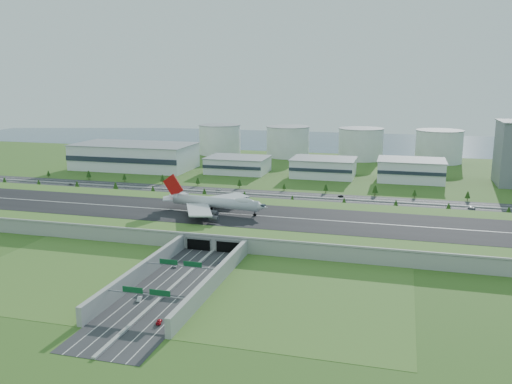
% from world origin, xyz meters
% --- Properties ---
extents(ground, '(1200.00, 1200.00, 0.00)m').
position_xyz_m(ground, '(0.00, 0.00, 0.00)').
color(ground, '#365D1D').
rests_on(ground, ground).
extents(airfield_deck, '(520.00, 100.00, 9.20)m').
position_xyz_m(airfield_deck, '(0.00, -0.09, 4.12)').
color(airfield_deck, gray).
rests_on(airfield_deck, ground).
extents(underpass_road, '(38.80, 120.40, 8.00)m').
position_xyz_m(underpass_road, '(0.00, -99.42, 3.43)').
color(underpass_road, '#28282B').
rests_on(underpass_road, ground).
extents(sign_gantry_near, '(38.70, 0.70, 9.80)m').
position_xyz_m(sign_gantry_near, '(0.00, -95.04, 6.95)').
color(sign_gantry_near, gray).
rests_on(sign_gantry_near, ground).
extents(sign_gantry_far, '(38.70, 0.70, 9.80)m').
position_xyz_m(sign_gantry_far, '(0.00, -130.04, 6.95)').
color(sign_gantry_far, gray).
rests_on(sign_gantry_far, ground).
extents(north_expressway, '(560.00, 36.00, 0.12)m').
position_xyz_m(north_expressway, '(0.00, 95.00, 0.06)').
color(north_expressway, '#28282B').
rests_on(north_expressway, ground).
extents(tree_row, '(500.91, 48.72, 8.46)m').
position_xyz_m(tree_row, '(8.83, 94.34, 4.72)').
color(tree_row, '#3D2819').
rests_on(tree_row, ground).
extents(hangar_west, '(120.00, 60.00, 25.00)m').
position_xyz_m(hangar_west, '(-170.00, 185.00, 12.50)').
color(hangar_west, silver).
rests_on(hangar_west, ground).
extents(hangar_mid_a, '(58.00, 42.00, 15.00)m').
position_xyz_m(hangar_mid_a, '(-60.00, 190.00, 7.50)').
color(hangar_mid_a, silver).
rests_on(hangar_mid_a, ground).
extents(hangar_mid_b, '(58.00, 42.00, 17.00)m').
position_xyz_m(hangar_mid_b, '(25.00, 190.00, 8.50)').
color(hangar_mid_b, silver).
rests_on(hangar_mid_b, ground).
extents(hangar_mid_c, '(58.00, 42.00, 19.00)m').
position_xyz_m(hangar_mid_c, '(105.00, 190.00, 9.50)').
color(hangar_mid_c, silver).
rests_on(hangar_mid_c, ground).
extents(fuel_tank_a, '(50.00, 50.00, 35.00)m').
position_xyz_m(fuel_tank_a, '(-120.00, 310.00, 17.50)').
color(fuel_tank_a, silver).
rests_on(fuel_tank_a, ground).
extents(fuel_tank_b, '(50.00, 50.00, 35.00)m').
position_xyz_m(fuel_tank_b, '(-35.00, 310.00, 17.50)').
color(fuel_tank_b, silver).
rests_on(fuel_tank_b, ground).
extents(fuel_tank_c, '(50.00, 50.00, 35.00)m').
position_xyz_m(fuel_tank_c, '(50.00, 310.00, 17.50)').
color(fuel_tank_c, silver).
rests_on(fuel_tank_c, ground).
extents(fuel_tank_d, '(50.00, 50.00, 35.00)m').
position_xyz_m(fuel_tank_d, '(135.00, 310.00, 17.50)').
color(fuel_tank_d, silver).
rests_on(fuel_tank_d, ground).
extents(bay_water, '(1200.00, 260.00, 0.06)m').
position_xyz_m(bay_water, '(0.00, 480.00, 0.03)').
color(bay_water, '#344B63').
rests_on(bay_water, ground).
extents(boeing_747, '(74.25, 69.78, 23.00)m').
position_xyz_m(boeing_747, '(-17.85, 2.40, 14.50)').
color(boeing_747, silver).
rests_on(boeing_747, airfield_deck).
extents(car_0, '(3.25, 4.76, 1.50)m').
position_xyz_m(car_0, '(-10.19, -78.84, 0.87)').
color(car_0, silver).
rests_on(car_0, ground).
extents(car_1, '(2.83, 4.96, 1.55)m').
position_xyz_m(car_1, '(-7.89, -121.31, 0.89)').
color(car_1, silver).
rests_on(car_1, ground).
extents(car_2, '(3.08, 5.73, 1.53)m').
position_xyz_m(car_2, '(11.35, -69.14, 0.88)').
color(car_2, '#0B1739').
rests_on(car_2, ground).
extents(car_3, '(3.20, 5.19, 1.40)m').
position_xyz_m(car_3, '(9.54, -139.07, 0.82)').
color(car_3, '#B3101B').
rests_on(car_3, ground).
extents(car_4, '(4.76, 2.35, 1.56)m').
position_xyz_m(car_4, '(-181.96, 89.78, 0.90)').
color(car_4, '#505155').
rests_on(car_4, ground).
extents(car_5, '(4.29, 1.53, 1.41)m').
position_xyz_m(car_5, '(51.42, 104.04, 0.82)').
color(car_5, black).
rests_on(car_5, ground).
extents(car_6, '(6.03, 3.90, 1.54)m').
position_xyz_m(car_6, '(146.69, 88.82, 0.89)').
color(car_6, silver).
rests_on(car_6, ground).
extents(car_7, '(5.42, 3.04, 1.48)m').
position_xyz_m(car_7, '(-49.98, 102.51, 0.86)').
color(car_7, white).
rests_on(car_7, ground).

